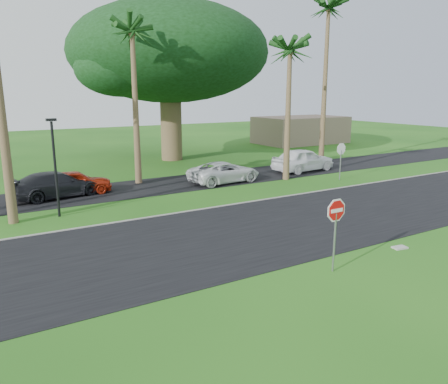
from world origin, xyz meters
TOP-DOWN VIEW (x-y plane):
  - ground at (0.00, 0.00)m, footprint 120.00×120.00m
  - road at (0.00, 2.00)m, footprint 120.00×8.00m
  - parking_strip at (0.00, 12.50)m, footprint 120.00×5.00m
  - curb at (0.00, 6.05)m, footprint 120.00×0.12m
  - stop_sign_near at (0.50, -3.00)m, footprint 1.05×0.07m
  - stop_sign_far at (12.00, 8.00)m, footprint 1.05×0.07m
  - palm_center at (0.00, 14.00)m, footprint 5.00×5.00m
  - palm_right_near at (9.00, 10.00)m, footprint 5.00×5.00m
  - palm_right_far at (15.00, 13.00)m, footprint 5.00×5.00m
  - canopy_tree at (6.00, 22.00)m, footprint 16.50×16.50m
  - streetlight_right at (-6.00, 8.50)m, footprint 0.45×0.25m
  - building_far at (24.00, 26.00)m, footprint 10.00×6.00m
  - car_red at (-4.28, 12.81)m, footprint 4.23×1.96m
  - car_dark at (-5.32, 12.56)m, footprint 5.32×2.97m
  - car_minivan at (4.88, 11.27)m, footprint 5.02×2.60m
  - car_pickup at (12.01, 11.75)m, footprint 5.20×2.42m
  - utility_slab at (4.26, -2.74)m, footprint 0.60×0.44m

SIDE VIEW (x-z plane):
  - ground at x=0.00m, z-range 0.00..0.00m
  - road at x=0.00m, z-range 0.00..0.02m
  - parking_strip at x=0.00m, z-range 0.00..0.02m
  - curb at x=0.00m, z-range 0.00..0.06m
  - utility_slab at x=4.26m, z-range 0.00..0.06m
  - car_minivan at x=4.88m, z-range 0.00..1.35m
  - car_red at x=-4.28m, z-range 0.00..1.40m
  - car_dark at x=-5.32m, z-range 0.00..1.46m
  - car_pickup at x=12.01m, z-range 0.00..1.72m
  - building_far at x=24.00m, z-range 0.00..3.00m
  - stop_sign_near at x=0.50m, z-range 0.46..3.09m
  - stop_sign_far at x=12.00m, z-range 0.46..3.09m
  - streetlight_right at x=-6.00m, z-range 0.33..4.97m
  - palm_right_near at x=9.00m, z-range 3.44..12.94m
  - canopy_tree at x=6.00m, z-range 2.39..15.51m
  - palm_center at x=0.00m, z-range 3.91..14.41m
  - palm_right_far at x=15.00m, z-range 5.08..18.08m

